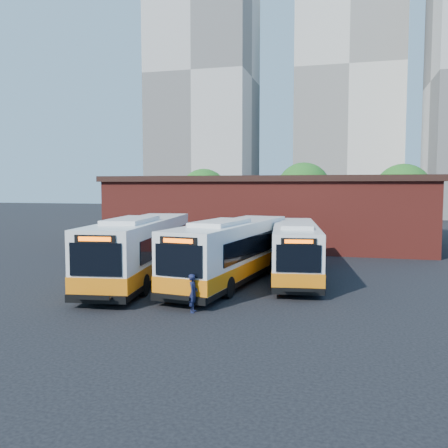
% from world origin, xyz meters
% --- Properties ---
extents(ground, '(220.00, 220.00, 0.00)m').
position_xyz_m(ground, '(0.00, 0.00, 0.00)').
color(ground, black).
extents(bus_midwest, '(4.55, 14.13, 3.79)m').
position_xyz_m(bus_midwest, '(-4.51, 1.41, 1.72)').
color(bus_midwest, silver).
rests_on(bus_midwest, ground).
extents(bus_mideast, '(4.54, 13.73, 3.69)m').
position_xyz_m(bus_mideast, '(0.74, 2.24, 1.67)').
color(bus_mideast, silver).
rests_on(bus_mideast, ground).
extents(bus_east, '(4.17, 12.71, 3.41)m').
position_xyz_m(bus_east, '(4.10, 4.81, 1.55)').
color(bus_east, silver).
rests_on(bus_east, ground).
extents(transit_worker, '(0.45, 0.65, 1.70)m').
position_xyz_m(transit_worker, '(0.64, -4.47, 0.85)').
color(transit_worker, '#121634').
rests_on(transit_worker, ground).
extents(depot_building, '(28.60, 12.60, 6.40)m').
position_xyz_m(depot_building, '(0.00, 20.00, 3.26)').
color(depot_building, maroon).
rests_on(depot_building, ground).
extents(tree_west, '(6.00, 6.00, 7.65)m').
position_xyz_m(tree_west, '(-10.00, 32.00, 4.64)').
color(tree_west, '#382314').
rests_on(tree_west, ground).
extents(tree_mid, '(6.56, 6.56, 8.36)m').
position_xyz_m(tree_mid, '(2.00, 34.00, 5.08)').
color(tree_mid, '#382314').
rests_on(tree_mid, ground).
extents(tree_east, '(6.24, 6.24, 7.96)m').
position_xyz_m(tree_east, '(13.00, 31.00, 4.83)').
color(tree_east, '#382314').
rests_on(tree_east, ground).
extents(tower_left, '(20.00, 18.00, 56.20)m').
position_xyz_m(tower_left, '(-22.00, 72.00, 27.84)').
color(tower_left, '#B9B3AA').
rests_on(tower_left, ground).
extents(tower_center, '(22.00, 20.00, 61.20)m').
position_xyz_m(tower_center, '(7.00, 86.00, 30.34)').
color(tower_center, beige).
rests_on(tower_center, ground).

